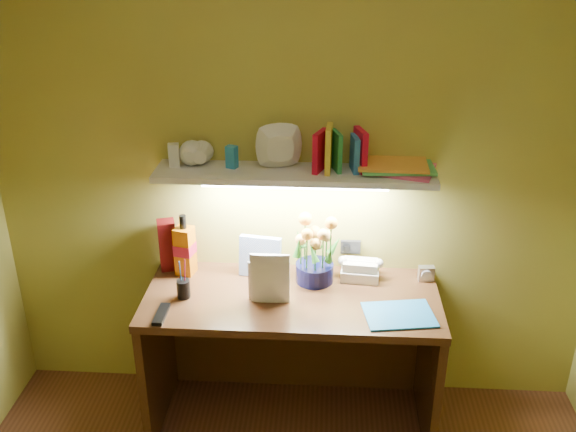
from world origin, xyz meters
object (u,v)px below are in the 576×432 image
(telephone, at_px, (360,268))
(whisky_bottle, at_px, (185,245))
(flower_bouquet, at_px, (315,251))
(desk, at_px, (292,360))
(desk_clock, at_px, (426,273))

(telephone, xyz_separation_m, whisky_bottle, (-0.87, -0.01, 0.10))
(flower_bouquet, bearing_deg, desk, -124.58)
(telephone, bearing_deg, desk_clock, 4.54)
(telephone, height_order, desk_clock, telephone)
(flower_bouquet, bearing_deg, desk_clock, 3.93)
(flower_bouquet, height_order, whisky_bottle, flower_bouquet)
(telephone, distance_m, whisky_bottle, 0.88)
(desk_clock, height_order, whisky_bottle, whisky_bottle)
(flower_bouquet, xyz_separation_m, desk_clock, (0.55, 0.04, -0.13))
(flower_bouquet, relative_size, desk_clock, 4.30)
(desk, distance_m, flower_bouquet, 0.57)
(flower_bouquet, relative_size, whisky_bottle, 1.03)
(flower_bouquet, height_order, telephone, flower_bouquet)
(flower_bouquet, xyz_separation_m, telephone, (0.23, 0.04, -0.11))
(desk, distance_m, desk_clock, 0.79)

